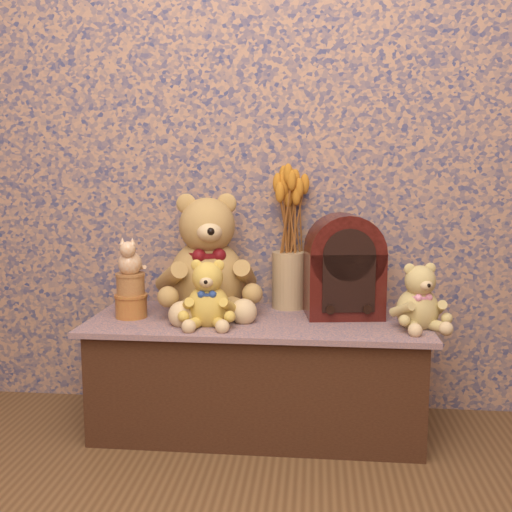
{
  "coord_description": "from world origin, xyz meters",
  "views": [
    {
      "loc": [
        0.21,
        -0.84,
        0.96
      ],
      "look_at": [
        0.0,
        1.2,
        0.66
      ],
      "focal_mm": 41.33,
      "sensor_mm": 36.0,
      "label": 1
    }
  ],
  "objects": [
    {
      "name": "teddy_large",
      "position": [
        -0.2,
        1.35,
        0.66
      ],
      "size": [
        0.5,
        0.55,
        0.49
      ],
      "primitive_type": null,
      "rotation": [
        0.0,
        0.0,
        0.28
      ],
      "color": "olive",
      "rests_on": "display_shelf"
    },
    {
      "name": "biscuit_tin_lower",
      "position": [
        -0.47,
        1.23,
        0.46
      ],
      "size": [
        0.13,
        0.13,
        0.08
      ],
      "primitive_type": "cylinder",
      "rotation": [
        0.0,
        0.0,
        0.15
      ],
      "color": "gold",
      "rests_on": "display_shelf"
    },
    {
      "name": "display_shelf",
      "position": [
        0.0,
        1.25,
        0.21
      ],
      "size": [
        1.23,
        0.51,
        0.42
      ],
      "primitive_type": "cube",
      "color": "navy",
      "rests_on": "ground"
    },
    {
      "name": "biscuit_tin_upper",
      "position": [
        -0.47,
        1.23,
        0.54
      ],
      "size": [
        0.12,
        0.12,
        0.08
      ],
      "primitive_type": "cylinder",
      "rotation": [
        0.0,
        0.0,
        -0.16
      ],
      "color": "tan",
      "rests_on": "biscuit_tin_lower"
    },
    {
      "name": "teddy_medium",
      "position": [
        -0.16,
        1.15,
        0.55
      ],
      "size": [
        0.22,
        0.25,
        0.25
      ],
      "primitive_type": null,
      "rotation": [
        0.0,
        0.0,
        0.08
      ],
      "color": "gold",
      "rests_on": "display_shelf"
    },
    {
      "name": "cathedral_radio",
      "position": [
        0.31,
        1.33,
        0.61
      ],
      "size": [
        0.3,
        0.24,
        0.38
      ],
      "primitive_type": null,
      "rotation": [
        0.0,
        0.0,
        0.14
      ],
      "color": "#330D09",
      "rests_on": "display_shelf"
    },
    {
      "name": "ceramic_vase",
      "position": [
        0.11,
        1.44,
        0.53
      ],
      "size": [
        0.17,
        0.17,
        0.22
      ],
      "primitive_type": "cylinder",
      "rotation": [
        0.0,
        0.0,
        0.36
      ],
      "color": "tan",
      "rests_on": "display_shelf"
    },
    {
      "name": "cat_figurine",
      "position": [
        -0.47,
        1.23,
        0.65
      ],
      "size": [
        0.11,
        0.12,
        0.14
      ],
      "primitive_type": null,
      "rotation": [
        0.0,
        0.0,
        0.12
      ],
      "color": "silver",
      "rests_on": "biscuit_tin_upper"
    },
    {
      "name": "teddy_small",
      "position": [
        0.56,
        1.19,
        0.54
      ],
      "size": [
        0.25,
        0.28,
        0.24
      ],
      "primitive_type": null,
      "rotation": [
        0.0,
        0.0,
        0.29
      ],
      "color": "tan",
      "rests_on": "display_shelf"
    },
    {
      "name": "dried_stalks",
      "position": [
        0.11,
        1.44,
        0.83
      ],
      "size": [
        0.23,
        0.23,
        0.37
      ],
      "primitive_type": null,
      "rotation": [
        0.0,
        0.0,
        -0.19
      ],
      "color": "#BF711E",
      "rests_on": "ceramic_vase"
    }
  ]
}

